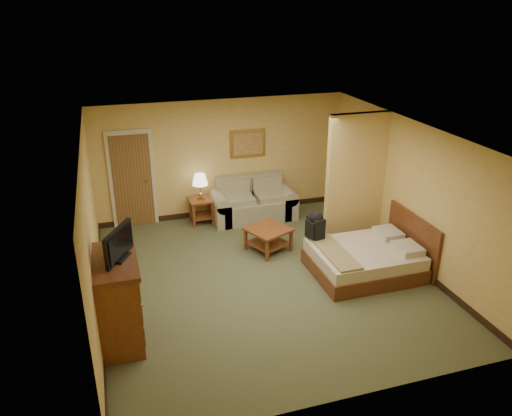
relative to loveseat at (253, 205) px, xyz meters
name	(u,v)px	position (x,y,z in m)	size (l,w,h in m)	color
floor	(264,278)	(-0.57, -2.58, -0.30)	(6.00, 6.00, 0.00)	#505537
ceiling	(265,134)	(-0.57, -2.58, 2.30)	(6.00, 6.00, 0.00)	white
back_wall	(222,159)	(-0.57, 0.42, 1.00)	(5.50, 0.02, 2.60)	#DEB55F
left_wall	(91,232)	(-3.32, -2.58, 1.00)	(0.02, 6.00, 2.60)	#DEB55F
right_wall	(409,193)	(2.18, -2.58, 1.00)	(0.02, 6.00, 2.60)	#DEB55F
partition	(355,180)	(1.58, -1.65, 1.00)	(1.20, 0.15, 2.60)	#DEB55F
door	(132,180)	(-2.52, 0.39, 0.73)	(0.94, 0.16, 2.10)	beige
baseboard	(224,211)	(-0.57, 0.41, -0.24)	(5.50, 0.02, 0.12)	black
loveseat	(253,205)	(0.00, 0.00, 0.00)	(1.84, 0.85, 0.93)	tan
side_table	(201,207)	(-1.15, 0.07, 0.07)	(0.51, 0.51, 0.56)	brown
table_lamp	(200,180)	(-1.15, 0.07, 0.68)	(0.34, 0.34, 0.55)	#B49542
coffee_table	(268,235)	(-0.17, -1.58, 0.03)	(0.96, 0.96, 0.47)	brown
wall_picture	(248,144)	(0.00, 0.40, 1.30)	(0.80, 0.04, 0.62)	#B78E3F
dresser	(118,300)	(-3.05, -3.56, 0.35)	(0.64, 1.21, 1.30)	brown
tv	(119,245)	(-2.95, -3.56, 1.21)	(0.40, 0.66, 0.45)	black
bed	(368,259)	(1.25, -2.90, -0.03)	(1.89, 1.53, 0.99)	#532713
backpack	(316,224)	(0.49, -2.29, 0.47)	(0.27, 0.35, 0.55)	black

